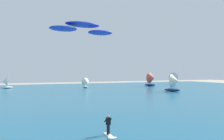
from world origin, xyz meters
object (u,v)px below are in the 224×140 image
object	(u,v)px
sailboat_heeled_over	(86,83)
sailboat_center_horizon	(5,82)
kitesurfer	(109,128)
sailboat_trailing	(174,83)
sailboat_outermost	(173,78)
sailboat_near_shore	(151,79)
kite	(83,28)

from	to	relation	value
sailboat_heeled_over	sailboat_center_horizon	bearing A→B (deg)	163.01
kitesurfer	sailboat_center_horizon	distance (m)	62.33
kitesurfer	sailboat_center_horizon	xyz separation A→B (m)	(-9.37, 61.61, 1.27)
sailboat_center_horizon	kitesurfer	bearing A→B (deg)	-81.35
kitesurfer	sailboat_trailing	world-z (taller)	sailboat_trailing
kitesurfer	sailboat_trailing	bearing A→B (deg)	45.32
sailboat_outermost	sailboat_near_shore	xyz separation A→B (m)	(-13.92, -5.78, 0.03)
sailboat_center_horizon	sailboat_near_shore	distance (m)	48.64
sailboat_heeled_over	sailboat_near_shore	bearing A→B (deg)	-1.09
sailboat_near_shore	kite	bearing A→B (deg)	-128.96
sailboat_center_horizon	sailboat_outermost	world-z (taller)	sailboat_outermost
kite	sailboat_center_horizon	size ratio (longest dim) A/B	1.76
kite	sailboat_near_shore	world-z (taller)	kite
kite	sailboat_outermost	distance (m)	76.61
kite	sailboat_outermost	bearing A→B (deg)	45.62
kite	sailboat_center_horizon	distance (m)	57.62
kite	sailboat_outermost	world-z (taller)	kite
sailboat_heeled_over	sailboat_outermost	world-z (taller)	sailboat_outermost
kite	kitesurfer	bearing A→B (deg)	-81.50
kite	sailboat_center_horizon	xyz separation A→B (m)	(-8.60, 56.45, -7.75)
kite	sailboat_outermost	size ratio (longest dim) A/B	1.34
sailboat_heeled_over	sailboat_near_shore	distance (m)	24.31
kitesurfer	sailboat_near_shore	size ratio (longest dim) A/B	0.36
kitesurfer	sailboat_outermost	size ratio (longest dim) A/B	0.37
sailboat_trailing	sailboat_outermost	world-z (taller)	sailboat_outermost
kitesurfer	sailboat_near_shore	xyz separation A→B (m)	(38.65, 53.89, 1.90)
sailboat_heeled_over	sailboat_outermost	xyz separation A→B (m)	(38.21, 5.32, 0.79)
kitesurfer	sailboat_heeled_over	bearing A→B (deg)	75.21
kitesurfer	sailboat_trailing	xyz separation A→B (m)	(31.67, 32.03, 1.75)
sailboat_center_horizon	sailboat_outermost	size ratio (longest dim) A/B	0.76
kite	sailboat_trailing	xyz separation A→B (m)	(32.44, 26.88, -7.27)
kite	sailboat_heeled_over	distance (m)	52.08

